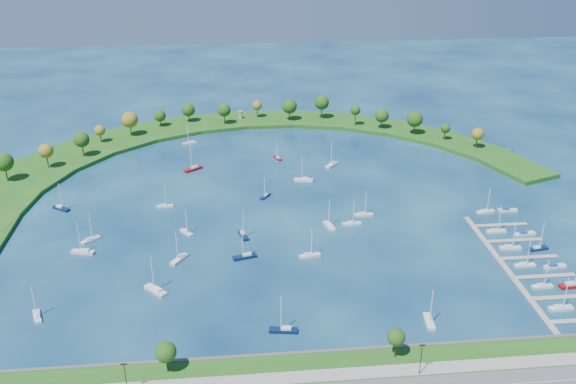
{
  "coord_description": "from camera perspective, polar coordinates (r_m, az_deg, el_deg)",
  "views": [
    {
      "loc": [
        -20.34,
        -251.7,
        122.08
      ],
      "look_at": [
        5.0,
        5.0,
        4.0
      ],
      "focal_mm": 39.9,
      "sensor_mm": 36.0,
      "label": 1
    }
  ],
  "objects": [
    {
      "name": "moored_boat_11",
      "position": [
        223.46,
        -21.46,
        -10.21
      ],
      "size": [
        4.6,
        7.84,
        11.14
      ],
      "rotation": [
        0.0,
        0.0,
        1.92
      ],
      "color": "silver",
      "rests_on": "ground"
    },
    {
      "name": "moored_boat_2",
      "position": [
        255.2,
        -17.79,
        -5.04
      ],
      "size": [
        9.15,
        4.68,
        12.95
      ],
      "rotation": [
        0.0,
        0.0,
        2.88
      ],
      "color": "silver",
      "rests_on": "ground"
    },
    {
      "name": "moored_boat_0",
      "position": [
        225.21,
        -11.71,
        -8.52
      ],
      "size": [
        8.49,
        8.82,
        14.06
      ],
      "rotation": [
        0.0,
        0.0,
        2.32
      ],
      "color": "silver",
      "rests_on": "ground"
    },
    {
      "name": "breakwater_trees",
      "position": [
        356.89,
        -4.69,
        6.3
      ],
      "size": [
        242.19,
        92.15,
        14.37
      ],
      "color": "#382314",
      "rests_on": "breakwater"
    },
    {
      "name": "harbor_tower",
      "position": [
        388.48,
        -4.25,
        6.89
      ],
      "size": [
        2.6,
        2.6,
        4.56
      ],
      "color": "gray",
      "rests_on": "breakwater"
    },
    {
      "name": "docked_boat_8",
      "position": [
        271.06,
        18.07,
        -3.28
      ],
      "size": [
        7.9,
        2.33,
        11.57
      ],
      "rotation": [
        0.0,
        0.0,
        0.02
      ],
      "color": "silver",
      "rests_on": "ground"
    },
    {
      "name": "moored_boat_19",
      "position": [
        241.94,
        -9.67,
        -5.85
      ],
      "size": [
        6.68,
        8.37,
        12.46
      ],
      "rotation": [
        0.0,
        0.0,
        4.12
      ],
      "color": "silver",
      "rests_on": "ground"
    },
    {
      "name": "docked_boat_7",
      "position": [
        263.5,
        21.41,
        -4.65
      ],
      "size": [
        7.92,
        3.26,
        11.29
      ],
      "rotation": [
        0.0,
        0.0,
        0.15
      ],
      "color": "#09183B",
      "rests_on": "ground"
    },
    {
      "name": "moored_boat_5",
      "position": [
        202.56,
        -0.38,
        -12.13
      ],
      "size": [
        9.15,
        3.78,
        13.05
      ],
      "rotation": [
        0.0,
        0.0,
        2.99
      ],
      "color": "#09183B",
      "rests_on": "ground"
    },
    {
      "name": "moored_boat_14",
      "position": [
        255.31,
        -4.01,
        -3.8
      ],
      "size": [
        4.34,
        8.53,
        12.07
      ],
      "rotation": [
        0.0,
        0.0,
        4.97
      ],
      "color": "#09183B",
      "rests_on": "ground"
    },
    {
      "name": "moored_boat_18",
      "position": [
        240.56,
        -3.86,
        -5.7
      ],
      "size": [
        9.32,
        4.73,
        13.19
      ],
      "rotation": [
        0.0,
        0.0,
        3.4
      ],
      "color": "#09183B",
      "rests_on": "ground"
    },
    {
      "name": "docked_boat_4",
      "position": [
        250.29,
        20.34,
        -6.07
      ],
      "size": [
        7.81,
        2.39,
        11.39
      ],
      "rotation": [
        0.0,
        0.0,
        0.03
      ],
      "color": "silver",
      "rests_on": "ground"
    },
    {
      "name": "breakwater",
      "position": [
        324.94,
        -9.82,
        2.34
      ],
      "size": [
        286.74,
        247.64,
        2.0
      ],
      "color": "#215215",
      "rests_on": "ground"
    },
    {
      "name": "dock_system",
      "position": [
        249.69,
        20.37,
        -6.29
      ],
      "size": [
        24.28,
        82.0,
        1.6
      ],
      "color": "gray",
      "rests_on": "ground"
    },
    {
      "name": "docked_boat_9",
      "position": [
        272.73,
        20.35,
        -3.51
      ],
      "size": [
        8.82,
        3.64,
        1.75
      ],
      "rotation": [
        0.0,
        0.0,
        0.15
      ],
      "color": "silver",
      "rests_on": "ground"
    },
    {
      "name": "moored_boat_6",
      "position": [
        283.68,
        -10.93,
        -1.18
      ],
      "size": [
        7.33,
        2.74,
        10.52
      ],
      "rotation": [
        0.0,
        0.0,
        0.1
      ],
      "color": "silver",
      "rests_on": "ground"
    },
    {
      "name": "docked_boat_5",
      "position": [
        253.49,
        22.67,
        -6.14
      ],
      "size": [
        8.54,
        3.32,
        1.7
      ],
      "rotation": [
        0.0,
        0.0,
        0.12
      ],
      "color": "silver",
      "rests_on": "ground"
    },
    {
      "name": "moored_boat_21",
      "position": [
        241.0,
        1.95,
        -5.61
      ],
      "size": [
        8.29,
        3.75,
        11.77
      ],
      "rotation": [
        0.0,
        0.0,
        0.2
      ],
      "color": "silver",
      "rests_on": "ground"
    },
    {
      "name": "moored_boat_15",
      "position": [
        211.1,
        12.47,
        -11.1
      ],
      "size": [
        3.3,
        8.92,
        12.82
      ],
      "rotation": [
        0.0,
        0.0,
        4.61
      ],
      "color": "silver",
      "rests_on": "ground"
    },
    {
      "name": "moored_boat_1",
      "position": [
        293.27,
        -19.57,
        -1.33
      ],
      "size": [
        8.28,
        6.83,
        12.45
      ],
      "rotation": [
        0.0,
        0.0,
        5.67
      ],
      "color": "#09183B",
      "rests_on": "ground"
    },
    {
      "name": "moored_boat_8",
      "position": [
        322.76,
        3.93,
        2.49
      ],
      "size": [
        7.78,
        8.39,
        13.16
      ],
      "rotation": [
        0.0,
        0.0,
        3.99
      ],
      "color": "silver",
      "rests_on": "ground"
    },
    {
      "name": "moored_boat_12",
      "position": [
        260.17,
        -9.05,
        -3.51
      ],
      "size": [
        5.86,
        6.91,
        10.48
      ],
      "rotation": [
        0.0,
        0.0,
        5.35
      ],
      "color": "silver",
      "rests_on": "ground"
    },
    {
      "name": "docked_boat_11",
      "position": [
        290.71,
        18.97,
        -1.53
      ],
      "size": [
        8.3,
        2.78,
        1.67
      ],
      "rotation": [
        0.0,
        0.0,
        -0.06
      ],
      "color": "silver",
      "rests_on": "ground"
    },
    {
      "name": "docked_boat_6",
      "position": [
        260.22,
        19.19,
        -4.66
      ],
      "size": [
        8.27,
        2.73,
        11.99
      ],
      "rotation": [
        0.0,
        0.0,
        -0.06
      ],
      "color": "silver",
      "rests_on": "ground"
    },
    {
      "name": "moored_boat_17",
      "position": [
        330.75,
        -0.93,
        3.09
      ],
      "size": [
        4.35,
        6.61,
        9.48
      ],
      "rotation": [
        0.0,
        0.0,
        2.01
      ],
      "color": "maroon",
      "rests_on": "ground"
    },
    {
      "name": "moored_boat_10",
      "position": [
        263.12,
        -17.17,
        -4.03
      ],
      "size": [
        7.32,
        6.89,
        11.56
      ],
      "rotation": [
        0.0,
        0.0,
        0.73
      ],
      "color": "silver",
      "rests_on": "ground"
    },
    {
      "name": "moored_boat_13",
      "position": [
        264.98,
        5.69,
        -2.75
      ],
      "size": [
        7.89,
        2.81,
        11.37
      ],
      "rotation": [
        0.0,
        0.0,
        0.08
      ],
      "color": "silver",
      "rests_on": "ground"
    },
    {
      "name": "docked_boat_0",
      "position": [
        230.13,
        23.13,
        -9.43
      ],
      "size": [
        8.18,
        2.45,
        11.95
      ],
      "rotation": [
        0.0,
        0.0,
        0.02
      ],
      "color": "silver",
      "rests_on": "ground"
    },
    {
      "name": "ground",
      "position": [
        280.48,
        -0.92,
        -1.21
      ],
      "size": [
        700.0,
        700.0,
        0.0
      ],
      "primitive_type": "plane",
      "color": "#071F44",
      "rests_on": "ground"
    },
    {
      "name": "moored_boat_7",
      "position": [
        262.27,
        3.72,
        -2.98
      ],
      "size": [
        4.38,
        8.62,
        12.2
      ],
      "rotation": [
        0.0,
        0.0,
        1.83
      ],
      "color": "silver",
      "rests_on": "ground"
    },
    {
      "name": "docked_boat_10",
      "position": [
        286.26,
        17.19,
        -1.63
      ],
      "size": [
        8.09,
        3.46,
        11.52
      ],
      "rotation": [
        0.0,
        0.0,
        0.17
      ],
      "color": "silver",
      "rests_on": "ground"
    },
    {
      "name": "moored_boat_16",
      "position": [
        320.23,
        -8.45,
        2.1
      ],
      "size": [
        9.37,
        7.97,
        14.22
      ],
      "rotation": [
        0.0,
        0.0,
        3.78
      ],
      "color": "maroon",
      "rests_on": "ground"
    },
    {
      "name": "docked_boat_3",
      "position": [
        243.94,
        24.01,
        -7.56
      ],
      "size": [
        9.66,
        3.35,
        13.96
      ],
      "rotation": [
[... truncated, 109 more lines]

